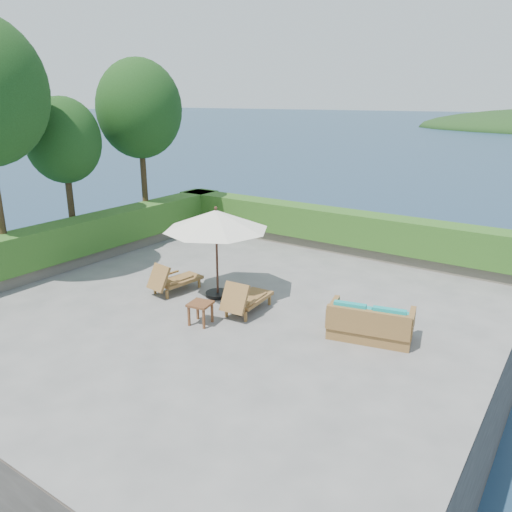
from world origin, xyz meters
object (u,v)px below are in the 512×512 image
Objects in this scene: lounge_right at (245,299)px; lounge_left at (173,279)px; side_table at (200,307)px; wicker_loveseat at (370,324)px; patio_umbrella at (216,221)px.

lounge_left is at bearing 175.78° from lounge_right.
side_table is 0.30× the size of wicker_loveseat.
wicker_loveseat is at bearing 12.04° from lounge_left.
wicker_loveseat is at bearing -0.85° from patio_umbrella.
lounge_left is 5.17m from wicker_loveseat.
wicker_loveseat is at bearing 3.63° from lounge_right.
wicker_loveseat is at bearing 23.13° from side_table.
patio_umbrella is at bearing 166.31° from wicker_loveseat.
wicker_loveseat reaches higher than lounge_left.
lounge_left is at bearing -158.38° from patio_umbrella.
patio_umbrella is 1.52× the size of wicker_loveseat.
wicker_loveseat is (2.87, 0.39, -0.03)m from lounge_right.
lounge_right reaches higher than side_table.
patio_umbrella reaches higher than lounge_right.
lounge_right reaches higher than lounge_left.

